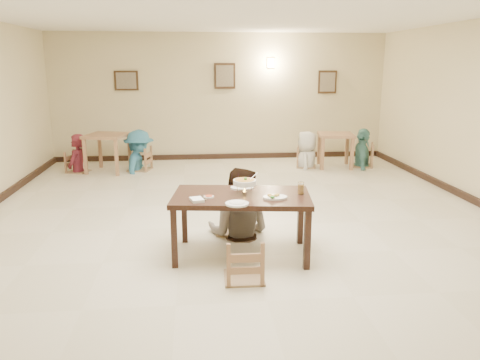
{
  "coord_description": "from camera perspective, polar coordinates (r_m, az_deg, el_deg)",
  "views": [
    {
      "loc": [
        -0.68,
        -6.36,
        2.27
      ],
      "look_at": [
        -0.08,
        -0.4,
        0.79
      ],
      "focal_mm": 35.0,
      "sensor_mm": 36.0,
      "label": 1
    }
  ],
  "objects": [
    {
      "name": "bg_chair_rl",
      "position": [
        10.65,
        8.15,
        3.94
      ],
      "size": [
        0.42,
        0.42,
        0.9
      ],
      "rotation": [
        0.0,
        0.0,
        1.29
      ],
      "color": "tan",
      "rests_on": "floor"
    },
    {
      "name": "baseboard_back",
      "position": [
        11.57,
        -2.29,
        2.91
      ],
      "size": [
        8.0,
        0.06,
        0.12
      ],
      "primitive_type": "cube",
      "color": "black",
      "rests_on": "floor"
    },
    {
      "name": "bg_chair_rr",
      "position": [
        10.97,
        14.74,
        4.18
      ],
      "size": [
        0.47,
        0.47,
        1.0
      ],
      "rotation": [
        0.0,
        0.0,
        -1.89
      ],
      "color": "tan",
      "rests_on": "floor"
    },
    {
      "name": "wall_back",
      "position": [
        11.41,
        -2.37,
        10.05
      ],
      "size": [
        10.0,
        0.0,
        10.0
      ],
      "primitive_type": "plane",
      "rotation": [
        1.57,
        0.0,
        0.0
      ],
      "color": "beige",
      "rests_on": "floor"
    },
    {
      "name": "napkin_cutlery",
      "position": [
        5.33,
        -5.24,
        -2.4
      ],
      "size": [
        0.2,
        0.28,
        0.03
      ],
      "color": "white",
      "rests_on": "main_table"
    },
    {
      "name": "bg_table_left",
      "position": [
        10.45,
        -15.9,
        4.64
      ],
      "size": [
        1.0,
        1.0,
        0.82
      ],
      "rotation": [
        0.0,
        0.0,
        -0.26
      ],
      "color": "#A27350",
      "rests_on": "floor"
    },
    {
      "name": "fried_plate",
      "position": [
        5.42,
        4.29,
        -2.04
      ],
      "size": [
        0.28,
        0.28,
        0.06
      ],
      "color": "white",
      "rests_on": "main_table"
    },
    {
      "name": "rice_plate_far",
      "position": [
        5.83,
        0.25,
        -0.92
      ],
      "size": [
        0.29,
        0.29,
        0.07
      ],
      "color": "white",
      "rests_on": "main_table"
    },
    {
      "name": "picture_c",
      "position": [
        11.79,
        10.61,
        11.66
      ],
      "size": [
        0.45,
        0.04,
        0.55
      ],
      "color": "#322014",
      "rests_on": "wall_back"
    },
    {
      "name": "ceiling",
      "position": [
        6.44,
        0.36,
        20.43
      ],
      "size": [
        10.0,
        10.0,
        0.0
      ],
      "primitive_type": "plane",
      "color": "white",
      "rests_on": "wall_back"
    },
    {
      "name": "wall_front",
      "position": [
        1.71,
        19.03,
        -13.78
      ],
      "size": [
        10.0,
        0.0,
        10.0
      ],
      "primitive_type": "plane",
      "rotation": [
        -1.57,
        0.0,
        0.0
      ],
      "color": "beige",
      "rests_on": "floor"
    },
    {
      "name": "main_table",
      "position": [
        5.59,
        0.17,
        -2.61
      ],
      "size": [
        1.73,
        1.12,
        0.76
      ],
      "rotation": [
        0.0,
        0.0,
        -0.13
      ],
      "color": "#321C14",
      "rests_on": "floor"
    },
    {
      "name": "bg_diner_d",
      "position": [
        10.92,
        14.86,
        6.09
      ],
      "size": [
        0.68,
        1.09,
        1.73
      ],
      "primitive_type": "imported",
      "rotation": [
        0.0,
        0.0,
        1.3
      ],
      "color": "teal",
      "rests_on": "floor"
    },
    {
      "name": "bg_diner_a",
      "position": [
        10.56,
        -19.45,
        5.3
      ],
      "size": [
        0.53,
        0.68,
        1.66
      ],
      "primitive_type": "imported",
      "rotation": [
        0.0,
        0.0,
        4.47
      ],
      "color": "maroon",
      "rests_on": "floor"
    },
    {
      "name": "rice_plate_near",
      "position": [
        5.18,
        -0.36,
        -2.87
      ],
      "size": [
        0.26,
        0.26,
        0.06
      ],
      "color": "white",
      "rests_on": "main_table"
    },
    {
      "name": "chair_far",
      "position": [
        6.4,
        -0.42,
        -1.81
      ],
      "size": [
        0.5,
        0.5,
        1.07
      ],
      "rotation": [
        0.0,
        0.0,
        -0.21
      ],
      "color": "tan",
      "rests_on": "floor"
    },
    {
      "name": "bg_chair_lr",
      "position": [
        10.46,
        -12.23,
        3.78
      ],
      "size": [
        0.45,
        0.45,
        0.97
      ],
      "rotation": [
        0.0,
        0.0,
        -1.82
      ],
      "color": "tan",
      "rests_on": "floor"
    },
    {
      "name": "floor",
      "position": [
        6.79,
        0.32,
        -5.61
      ],
      "size": [
        10.0,
        10.0,
        0.0
      ],
      "primitive_type": "plane",
      "color": "beige",
      "rests_on": "ground"
    },
    {
      "name": "bg_diner_b",
      "position": [
        10.4,
        -12.35,
        5.98
      ],
      "size": [
        0.8,
        1.22,
        1.78
      ],
      "primitive_type": "imported",
      "rotation": [
        0.0,
        0.0,
        1.45
      ],
      "color": "teal",
      "rests_on": "floor"
    },
    {
      "name": "drink_glass",
      "position": [
        5.63,
        7.44,
        -1.03
      ],
      "size": [
        0.08,
        0.08,
        0.15
      ],
      "color": "white",
      "rests_on": "main_table"
    },
    {
      "name": "bg_chair_ll",
      "position": [
        10.63,
        -19.28,
        3.17
      ],
      "size": [
        0.41,
        0.41,
        0.86
      ],
      "rotation": [
        0.0,
        0.0,
        1.25
      ],
      "color": "tan",
      "rests_on": "floor"
    },
    {
      "name": "chair_near",
      "position": [
        5.03,
        0.51,
        -7.26
      ],
      "size": [
        0.43,
        0.43,
        0.91
      ],
      "rotation": [
        0.0,
        0.0,
        3.11
      ],
      "color": "tan",
      "rests_on": "floor"
    },
    {
      "name": "picture_b",
      "position": [
        11.35,
        -1.87,
        12.56
      ],
      "size": [
        0.5,
        0.04,
        0.6
      ],
      "color": "#322014",
      "rests_on": "wall_back"
    },
    {
      "name": "curry_warmer",
      "position": [
        5.55,
        0.58,
        -0.3
      ],
      "size": [
        0.31,
        0.27,
        0.25
      ],
      "color": "silver",
      "rests_on": "main_table"
    },
    {
      "name": "picture_a",
      "position": [
        11.43,
        -13.7,
        11.69
      ],
      "size": [
        0.55,
        0.04,
        0.45
      ],
      "color": "#322014",
      "rests_on": "wall_back"
    },
    {
      "name": "wall_sconce",
      "position": [
        11.48,
        3.78,
        14.05
      ],
      "size": [
        0.16,
        0.05,
        0.22
      ],
      "primitive_type": "cube",
      "color": "#FFD88C",
      "rests_on": "wall_back"
    },
    {
      "name": "main_diner",
      "position": [
        6.22,
        -0.14,
        1.5
      ],
      "size": [
        1.09,
        0.97,
        1.87
      ],
      "primitive_type": "imported",
      "rotation": [
        0.0,
        0.0,
        2.81
      ],
      "color": "gray",
      "rests_on": "floor"
    },
    {
      "name": "bg_diner_c",
      "position": [
        10.6,
        8.22,
        5.9
      ],
      "size": [
        0.73,
        0.91,
        1.63
      ],
      "primitive_type": "imported",
      "rotation": [
        0.0,
        0.0,
        4.42
      ],
      "color": "silver",
      "rests_on": "floor"
    },
    {
      "name": "chili_dish",
      "position": [
        5.46,
        -3.82,
        -2.04
      ],
      "size": [
        0.12,
        0.12,
        0.02
      ],
      "color": "white",
      "rests_on": "main_table"
    },
    {
      "name": "bg_table_right",
      "position": [
        10.75,
        11.58,
        4.84
      ],
      "size": [
        0.87,
        0.87,
        0.76
      ],
      "rotation": [
        0.0,
        0.0,
        -0.16
      ],
      "color": "#A27350",
      "rests_on": "floor"
    }
  ]
}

